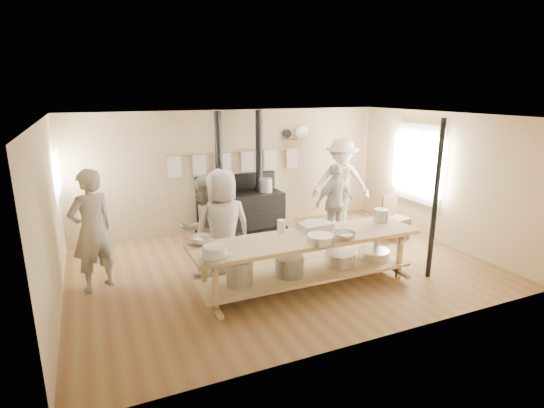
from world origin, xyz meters
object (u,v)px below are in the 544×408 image
at_px(chair, 395,226).
at_px(cook_left, 204,226).
at_px(cook_right, 335,202).
at_px(prep_table, 306,257).
at_px(stove, 241,208).
at_px(cook_by_window, 341,182).
at_px(cook_far_left, 92,230).
at_px(cook_center, 223,228).
at_px(roasting_pan, 315,226).

bearing_deg(chair, cook_left, 171.12).
bearing_deg(cook_right, prep_table, 39.75).
bearing_deg(chair, stove, 137.35).
relative_size(stove, chair, 2.83).
xyz_separation_m(stove, cook_by_window, (2.28, -0.40, 0.46)).
height_order(cook_far_left, cook_center, cook_far_left).
xyz_separation_m(cook_left, cook_center, (0.18, -0.46, 0.09)).
height_order(prep_table, cook_center, cook_center).
bearing_deg(cook_far_left, cook_left, 147.67).
relative_size(cook_far_left, cook_by_window, 0.96).
distance_m(chair, roasting_pan, 2.78).
bearing_deg(cook_right, roasting_pan, 41.16).
height_order(cook_left, chair, cook_left).
relative_size(cook_left, chair, 1.83).
relative_size(cook_far_left, cook_center, 1.03).
bearing_deg(prep_table, cook_left, 138.23).
relative_size(stove, cook_by_window, 1.32).
relative_size(cook_left, cook_center, 0.91).
distance_m(cook_left, cook_right, 2.97).
xyz_separation_m(cook_left, roasting_pan, (1.58, -0.92, 0.07)).
bearing_deg(prep_table, cook_right, 47.98).
bearing_deg(chair, prep_table, -165.83).
xyz_separation_m(cook_far_left, chair, (5.76, -0.02, -0.68)).
bearing_deg(roasting_pan, stove, 95.69).
relative_size(cook_far_left, roasting_pan, 3.72).
bearing_deg(cook_far_left, cook_center, 134.70).
distance_m(stove, roasting_pan, 2.82).
bearing_deg(cook_by_window, roasting_pan, -97.17).
height_order(stove, prep_table, stove).
bearing_deg(cook_far_left, stove, -177.56).
distance_m(cook_by_window, roasting_pan, 3.12).
bearing_deg(chair, cook_center, 177.90).
height_order(cook_by_window, roasting_pan, cook_by_window).
height_order(cook_left, cook_right, cook_left).
xyz_separation_m(chair, roasting_pan, (-2.50, -1.05, 0.64)).
relative_size(prep_table, chair, 3.92).
bearing_deg(cook_center, chair, -172.79).
height_order(stove, cook_far_left, stove).
bearing_deg(cook_right, stove, -45.93).
relative_size(stove, roasting_pan, 5.09).
distance_m(cook_far_left, cook_right, 4.62).
height_order(cook_left, roasting_pan, cook_left).
bearing_deg(stove, prep_table, -90.04).
height_order(cook_far_left, chair, cook_far_left).
relative_size(prep_table, cook_left, 2.14).
distance_m(prep_table, cook_center, 1.38).
bearing_deg(cook_center, prep_table, 146.50).
xyz_separation_m(cook_right, roasting_pan, (-1.32, -1.54, 0.11)).
bearing_deg(cook_far_left, cook_by_window, 166.62).
bearing_deg(cook_far_left, roasting_pan, 134.48).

